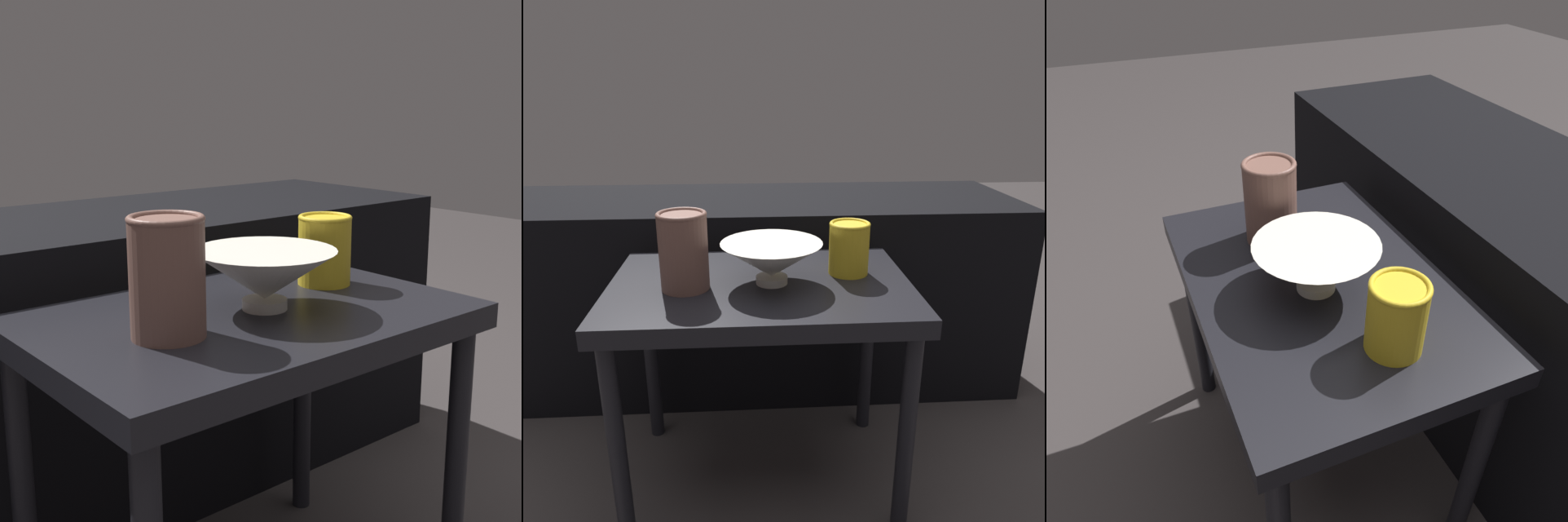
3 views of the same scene
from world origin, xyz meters
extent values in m
plane|color=#383333|center=(0.00, 0.00, 0.00)|extent=(8.00, 8.00, 0.00)
cube|color=black|center=(0.00, 0.00, 0.51)|extent=(0.66, 0.44, 0.04)
cylinder|color=black|center=(-0.30, -0.19, 0.24)|extent=(0.04, 0.04, 0.49)
cylinder|color=black|center=(0.30, -0.19, 0.24)|extent=(0.04, 0.04, 0.49)
cylinder|color=black|center=(-0.30, 0.19, 0.24)|extent=(0.04, 0.04, 0.49)
cylinder|color=black|center=(0.30, 0.19, 0.24)|extent=(0.04, 0.04, 0.49)
cube|color=black|center=(0.00, 0.53, 0.30)|extent=(1.62, 0.50, 0.60)
cylinder|color=silver|center=(0.03, -0.01, 0.54)|extent=(0.07, 0.07, 0.02)
cone|color=silver|center=(0.03, -0.01, 0.58)|extent=(0.22, 0.22, 0.08)
cylinder|color=brown|center=(-0.16, -0.03, 0.61)|extent=(0.10, 0.10, 0.16)
torus|color=brown|center=(-0.16, -0.03, 0.69)|extent=(0.10, 0.10, 0.01)
cylinder|color=gold|center=(0.20, 0.04, 0.59)|extent=(0.09, 0.09, 0.12)
torus|color=gold|center=(0.20, 0.04, 0.64)|extent=(0.09, 0.09, 0.01)
camera|label=1|loc=(-0.66, -0.83, 0.84)|focal=50.00mm
camera|label=2|loc=(-0.02, -1.05, 0.94)|focal=35.00mm
camera|label=3|loc=(0.67, -0.30, 1.09)|focal=35.00mm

